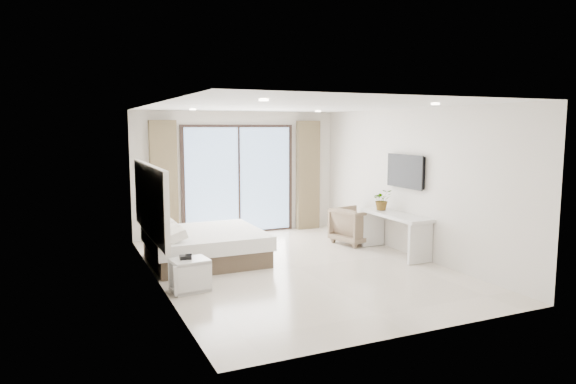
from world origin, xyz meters
The scene contains 8 objects.
ground centered at (0.00, 0.00, 0.00)m, with size 6.20×6.20×0.00m, color beige.
room_shell centered at (-0.20, 0.86, 1.58)m, with size 4.62×6.22×2.72m.
bed centered at (-1.34, 1.01, 0.29)m, with size 1.94×1.85×0.68m.
nightstand centered at (-1.95, -0.50, 0.23)m, with size 0.56×0.48×0.47m.
phone centered at (-2.00, -0.47, 0.50)m, with size 0.17×0.13×0.06m, color black.
console_desk centered at (2.04, 0.08, 0.56)m, with size 0.51×1.62×0.77m.
plant centered at (2.04, 0.52, 0.93)m, with size 0.36×0.40×0.32m, color #33662D.
armchair centered at (1.85, 1.18, 0.40)m, with size 0.79×0.74×0.81m, color #7F6353.
Camera 1 is at (-3.59, -7.65, 2.36)m, focal length 32.00 mm.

